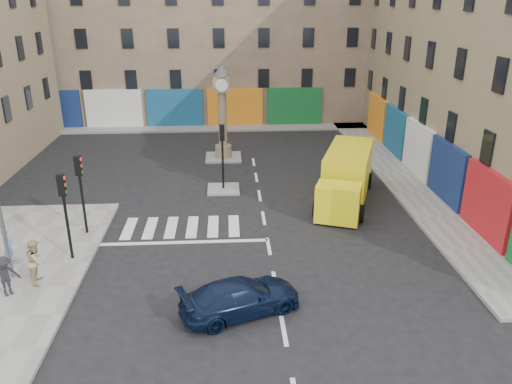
{
  "coord_description": "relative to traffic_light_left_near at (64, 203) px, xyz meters",
  "views": [
    {
      "loc": [
        -1.75,
        -18.6,
        10.37
      ],
      "look_at": [
        -0.47,
        2.53,
        2.0
      ],
      "focal_mm": 35.0,
      "sensor_mm": 36.0,
      "label": 1
    }
  ],
  "objects": [
    {
      "name": "island_near",
      "position": [
        6.3,
        7.8,
        -2.56
      ],
      "size": [
        1.8,
        1.8,
        0.12
      ],
      "primitive_type": "cube",
      "color": "gray",
      "rests_on": "ground"
    },
    {
      "name": "traffic_light_island",
      "position": [
        6.3,
        7.8,
        -0.03
      ],
      "size": [
        0.28,
        0.22,
        3.7
      ],
      "color": "black",
      "rests_on": "island_near"
    },
    {
      "name": "yellow_van",
      "position": [
        12.94,
        6.12,
        -1.31
      ],
      "size": [
        4.48,
        7.54,
        2.63
      ],
      "rotation": [
        0.0,
        0.0,
        -0.35
      ],
      "color": "yellow",
      "rests_on": "ground"
    },
    {
      "name": "building_far",
      "position": [
        4.3,
        27.8,
        5.88
      ],
      "size": [
        32.0,
        10.0,
        17.0
      ],
      "primitive_type": "cube",
      "color": "#8D775E",
      "rests_on": "ground"
    },
    {
      "name": "sidewalk_far",
      "position": [
        4.3,
        22.0,
        -2.55
      ],
      "size": [
        32.0,
        2.4,
        0.15
      ],
      "primitive_type": "cube",
      "color": "gray",
      "rests_on": "ground"
    },
    {
      "name": "traffic_light_left_near",
      "position": [
        0.0,
        0.0,
        0.0
      ],
      "size": [
        0.28,
        0.22,
        3.7
      ],
      "color": "black",
      "rests_on": "sidewalk_left"
    },
    {
      "name": "sidewalk_right",
      "position": [
        17.0,
        9.8,
        -2.55
      ],
      "size": [
        2.6,
        30.0,
        0.15
      ],
      "primitive_type": "cube",
      "color": "gray",
      "rests_on": "ground"
    },
    {
      "name": "clock_pillar",
      "position": [
        6.3,
        13.8,
        0.93
      ],
      "size": [
        1.2,
        1.2,
        6.1
      ],
      "color": "#897B59",
      "rests_on": "island_far"
    },
    {
      "name": "ground",
      "position": [
        8.3,
        -0.2,
        -2.62
      ],
      "size": [
        120.0,
        120.0,
        0.0
      ],
      "primitive_type": "plane",
      "color": "black",
      "rests_on": "ground"
    },
    {
      "name": "traffic_light_left_far",
      "position": [
        0.0,
        2.4,
        0.0
      ],
      "size": [
        0.28,
        0.22,
        3.7
      ],
      "color": "black",
      "rests_on": "sidewalk_left"
    },
    {
      "name": "island_far",
      "position": [
        6.3,
        13.8,
        -2.56
      ],
      "size": [
        2.4,
        2.4,
        0.12
      ],
      "primitive_type": "cube",
      "color": "gray",
      "rests_on": "ground"
    },
    {
      "name": "navy_sedan",
      "position": [
        6.91,
        -4.06,
        -2.0
      ],
      "size": [
        4.62,
        3.19,
        1.24
      ],
      "primitive_type": "imported",
      "rotation": [
        0.0,
        0.0,
        1.95
      ],
      "color": "black",
      "rests_on": "ground"
    },
    {
      "name": "pedestrian_blue",
      "position": [
        -2.37,
        -0.31,
        -1.67
      ],
      "size": [
        0.52,
        0.66,
        1.61
      ],
      "primitive_type": "imported",
      "rotation": [
        0.0,
        0.0,
        1.82
      ],
      "color": "#5C93D3",
      "rests_on": "sidewalk_left"
    },
    {
      "name": "pedestrian_dark",
      "position": [
        -1.55,
        -2.67,
        -1.69
      ],
      "size": [
        1.14,
        1.09,
        1.55
      ],
      "primitive_type": "imported",
      "rotation": [
        0.0,
        0.0,
        0.71
      ],
      "color": "black",
      "rests_on": "sidewalk_left"
    },
    {
      "name": "pedestrian_tan",
      "position": [
        -0.73,
        -1.81,
        -1.6
      ],
      "size": [
        0.79,
        0.94,
        1.75
      ],
      "primitive_type": "imported",
      "rotation": [
        0.0,
        0.0,
        1.73
      ],
      "color": "tan",
      "rests_on": "sidewalk_left"
    }
  ]
}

